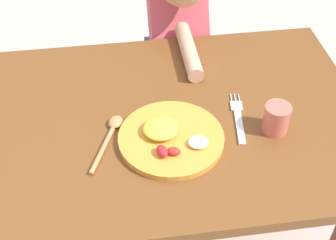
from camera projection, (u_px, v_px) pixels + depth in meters
dining_table at (146, 143)px, 1.31m from camera, size 1.20×0.74×0.66m
plate at (170, 137)px, 1.18m from camera, size 0.27×0.27×0.05m
fork at (238, 119)px, 1.24m from camera, size 0.05×0.20×0.01m
spoon at (110, 134)px, 1.19m from camera, size 0.10×0.20×0.02m
drinking_cup at (276, 118)px, 1.19m from camera, size 0.07×0.07×0.08m
person at (176, 59)px, 1.73m from camera, size 0.21×0.48×0.93m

